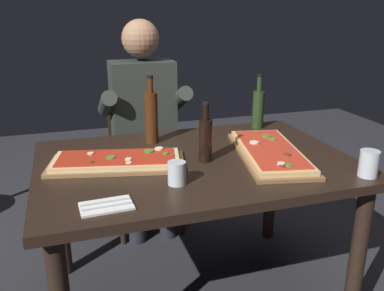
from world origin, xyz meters
TOP-DOWN VIEW (x-y plane):
  - dining_table at (0.00, 0.00)m, footprint 1.40×0.96m
  - pizza_rectangular_front at (-0.35, 0.03)m, footprint 0.62×0.37m
  - pizza_rectangular_left at (0.34, -0.06)m, footprint 0.40×0.67m
  - wine_bottle_dark at (0.50, 0.38)m, footprint 0.07×0.07m
  - oil_bottle_amber at (-0.13, 0.30)m, footprint 0.07×0.07m
  - vinegar_bottle_green at (0.04, -0.03)m, footprint 0.06×0.06m
  - tumbler_near_camera at (-0.15, -0.24)m, footprint 0.07×0.07m
  - tumbler_far_side at (0.61, -0.39)m, footprint 0.08×0.08m
  - napkin_cutlery_set at (-0.44, -0.35)m, footprint 0.19×0.12m
  - diner_chair at (-0.08, 0.86)m, footprint 0.44×0.44m
  - seated_diner at (-0.08, 0.74)m, footprint 0.53×0.41m

SIDE VIEW (x-z plane):
  - diner_chair at x=-0.08m, z-range 0.05..0.92m
  - dining_table at x=0.00m, z-range 0.27..1.01m
  - seated_diner at x=-0.08m, z-range 0.08..1.41m
  - napkin_cutlery_set at x=-0.44m, z-range 0.74..0.75m
  - pizza_rectangular_front at x=-0.35m, z-range 0.74..0.78m
  - pizza_rectangular_left at x=0.34m, z-range 0.73..0.78m
  - tumbler_near_camera at x=-0.15m, z-range 0.74..0.83m
  - tumbler_far_side at x=0.61m, z-range 0.73..0.84m
  - vinegar_bottle_green at x=0.04m, z-range 0.71..0.98m
  - wine_bottle_dark at x=0.50m, z-range 0.70..1.01m
  - oil_bottle_amber at x=-0.13m, z-range 0.71..1.05m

